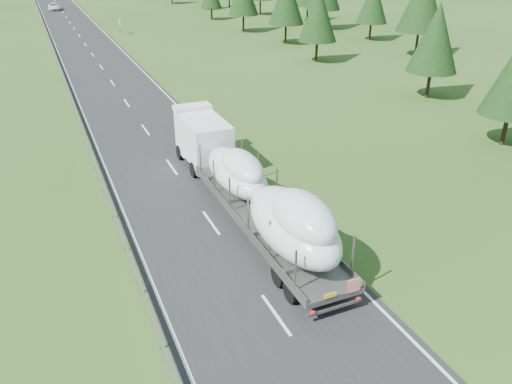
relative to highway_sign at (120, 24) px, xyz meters
name	(u,v)px	position (x,y,z in m)	size (l,w,h in m)	color
ground	(276,315)	(-7.20, -80.00, -1.81)	(400.00, 400.00, 0.00)	#2A4617
road_surface	(69,22)	(-7.20, 20.00, -1.80)	(10.00, 400.00, 0.02)	black
guardrail	(42,20)	(-12.50, 19.94, -1.21)	(0.10, 400.00, 0.76)	slate
highway_sign	(120,24)	(0.00, 0.00, 0.00)	(0.08, 0.90, 2.60)	slate
boat_truck	(250,183)	(-4.84, -71.44, 0.57)	(3.38, 21.63, 4.55)	white
distant_van	(54,7)	(-8.59, 42.08, -0.98)	(2.74, 5.94, 1.65)	white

